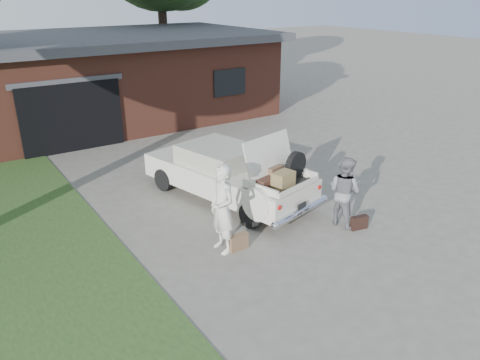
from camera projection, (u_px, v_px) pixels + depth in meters
ground at (256, 236)px, 10.02m from camera, size 90.00×90.00×0.00m
house at (108, 76)px, 18.69m from camera, size 12.80×7.80×3.30m
sedan at (228, 173)px, 11.62m from camera, size 2.77×4.89×1.88m
woman_left at (222, 209)px, 9.15m from camera, size 0.45×0.67×1.83m
woman_right at (344, 191)px, 10.26m from camera, size 0.70×0.84×1.59m
suitcase_left at (238, 242)px, 9.45m from camera, size 0.44×0.16×0.34m
suitcase_right at (359, 223)px, 10.27m from camera, size 0.42×0.21×0.31m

